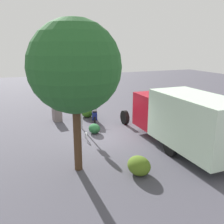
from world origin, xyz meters
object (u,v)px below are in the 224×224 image
object	(u,v)px
box_truck_near	(182,117)
bike_rack_hoop	(86,140)
motorcycle	(95,115)
utility_cabinet	(57,113)
street_tree	(75,67)
stop_sign	(81,96)

from	to	relation	value
box_truck_near	bike_rack_hoop	distance (m)	5.16
box_truck_near	motorcycle	size ratio (longest dim) A/B	4.68
box_truck_near	utility_cabinet	world-z (taller)	box_truck_near
motorcycle	street_tree	size ratio (longest dim) A/B	0.29
stop_sign	street_tree	distance (m)	5.57
street_tree	motorcycle	bearing A→B (deg)	-24.15
motorcycle	stop_sign	world-z (taller)	stop_sign
motorcycle	utility_cabinet	xyz separation A→B (m)	(1.37, 2.22, 0.02)
street_tree	bike_rack_hoop	xyz separation A→B (m)	(3.02, -1.21, -4.20)
motorcycle	street_tree	bearing A→B (deg)	172.63
box_truck_near	bike_rack_hoop	xyz separation A→B (m)	(2.77, 4.05, -1.59)
box_truck_near	bike_rack_hoop	world-z (taller)	box_truck_near
stop_sign	street_tree	size ratio (longest dim) A/B	0.51
bike_rack_hoop	utility_cabinet	bearing A→B (deg)	11.29
street_tree	utility_cabinet	xyz separation A→B (m)	(7.18, -0.39, -3.66)
utility_cabinet	bike_rack_hoop	world-z (taller)	utility_cabinet
box_truck_near	bike_rack_hoop	bearing A→B (deg)	55.79
box_truck_near	street_tree	distance (m)	5.88
box_truck_near	utility_cabinet	bearing A→B (deg)	35.34
bike_rack_hoop	motorcycle	bearing A→B (deg)	-26.52
stop_sign	bike_rack_hoop	xyz separation A→B (m)	(-1.90, 0.26, -2.05)
stop_sign	utility_cabinet	xyz separation A→B (m)	(2.25, 1.09, -1.52)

